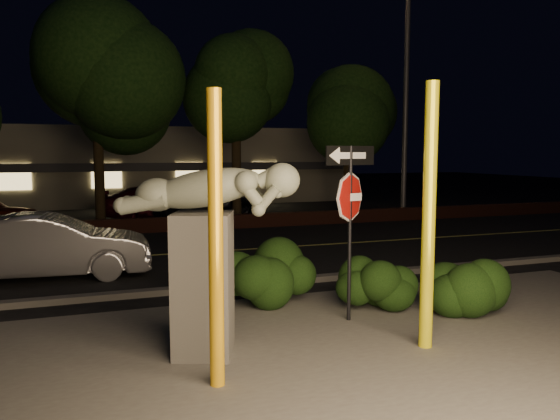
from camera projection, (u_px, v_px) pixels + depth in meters
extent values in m
plane|color=black|center=(185.00, 237.00, 17.67)|extent=(90.00, 90.00, 0.00)
cube|color=#4C4944|center=(328.00, 353.00, 7.37)|extent=(14.00, 6.00, 0.02)
cube|color=black|center=(204.00, 252.00, 14.86)|extent=(80.00, 8.00, 0.01)
cube|color=#B1AE47|center=(204.00, 252.00, 14.86)|extent=(80.00, 0.12, 0.00)
cube|color=#4C4944|center=(247.00, 284.00, 11.02)|extent=(80.00, 0.25, 0.12)
cube|color=#3F1C14|center=(178.00, 224.00, 18.86)|extent=(40.00, 0.35, 0.50)
cube|color=black|center=(158.00, 214.00, 24.22)|extent=(40.00, 12.00, 0.01)
cube|color=gray|center=(139.00, 165.00, 31.49)|extent=(22.00, 10.00, 4.00)
cube|color=#333338|center=(149.00, 167.00, 26.72)|extent=(22.00, 0.20, 0.40)
cube|color=#FFD87F|center=(14.00, 177.00, 24.79)|extent=(1.40, 0.08, 1.20)
cube|color=#FFD87F|center=(107.00, 176.00, 26.14)|extent=(1.40, 0.08, 1.20)
cube|color=#FFD87F|center=(190.00, 175.00, 27.48)|extent=(1.40, 0.08, 1.20)
cube|color=#FFD87F|center=(265.00, 174.00, 28.83)|extent=(1.40, 0.08, 1.20)
cylinder|color=black|center=(99.00, 169.00, 19.60)|extent=(0.36, 0.36, 4.25)
ellipsoid|color=black|center=(95.00, 57.00, 19.18)|extent=(5.20, 5.20, 4.68)
cylinder|color=black|center=(236.00, 171.00, 20.92)|extent=(0.36, 0.36, 4.00)
ellipsoid|color=black|center=(236.00, 73.00, 20.53)|extent=(4.80, 4.80, 4.32)
cylinder|color=black|center=(348.00, 171.00, 23.07)|extent=(0.36, 0.36, 3.90)
ellipsoid|color=black|center=(349.00, 87.00, 22.71)|extent=(4.40, 4.40, 3.96)
cylinder|color=yellow|center=(216.00, 241.00, 6.18)|extent=(0.17, 0.17, 3.43)
cylinder|color=yellow|center=(429.00, 218.00, 7.43)|extent=(0.18, 0.18, 3.67)
cylinder|color=black|center=(350.00, 235.00, 8.67)|extent=(0.06, 0.06, 2.82)
cube|color=white|center=(350.00, 197.00, 8.61)|extent=(0.42, 0.12, 0.12)
cube|color=black|center=(351.00, 156.00, 8.54)|extent=(0.94, 0.23, 0.30)
cube|color=white|center=(351.00, 156.00, 8.54)|extent=(0.59, 0.15, 0.12)
cube|color=#4C4944|center=(203.00, 285.00, 7.25)|extent=(0.97, 0.97, 1.93)
sphere|color=gray|center=(282.00, 180.00, 7.09)|extent=(0.45, 0.45, 0.45)
ellipsoid|color=black|center=(270.00, 274.00, 9.78)|extent=(2.22, 1.23, 1.11)
ellipsoid|color=black|center=(379.00, 280.00, 9.46)|extent=(1.72, 1.25, 1.01)
ellipsoid|color=black|center=(469.00, 283.00, 9.19)|extent=(1.71, 1.29, 1.06)
cylinder|color=#4C4C51|center=(406.00, 87.00, 22.29)|extent=(0.21, 0.21, 10.74)
imported|color=silver|center=(49.00, 246.00, 11.74)|extent=(4.36, 1.82, 1.40)
imported|color=#380A11|center=(156.00, 202.00, 22.54)|extent=(4.65, 2.19, 1.31)
imported|color=black|center=(208.00, 202.00, 22.61)|extent=(4.77, 2.35, 1.30)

